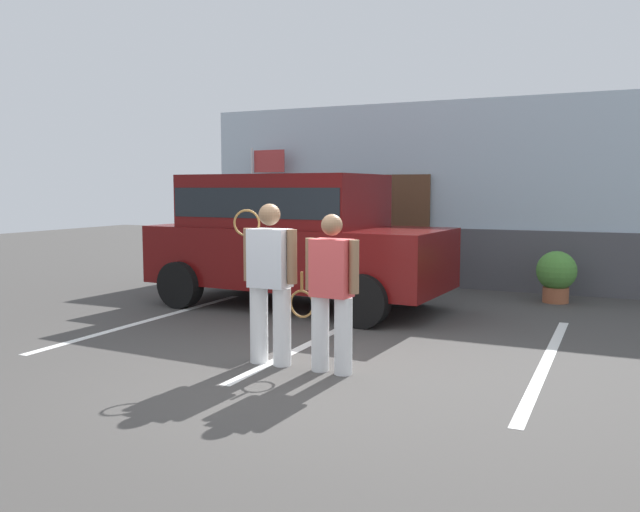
# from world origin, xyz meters

# --- Properties ---
(ground_plane) EXTENTS (40.00, 40.00, 0.00)m
(ground_plane) POSITION_xyz_m (0.00, 0.00, 0.00)
(ground_plane) COLOR #423F3D
(parking_stripe_0) EXTENTS (0.12, 4.40, 0.01)m
(parking_stripe_0) POSITION_xyz_m (-3.17, 1.50, 0.00)
(parking_stripe_0) COLOR silver
(parking_stripe_0) RESTS_ON ground_plane
(parking_stripe_1) EXTENTS (0.12, 4.40, 0.01)m
(parking_stripe_1) POSITION_xyz_m (-0.52, 1.50, 0.00)
(parking_stripe_1) COLOR silver
(parking_stripe_1) RESTS_ON ground_plane
(parking_stripe_2) EXTENTS (0.12, 4.40, 0.01)m
(parking_stripe_2) POSITION_xyz_m (2.13, 1.50, 0.00)
(parking_stripe_2) COLOR silver
(parking_stripe_2) RESTS_ON ground_plane
(house_frontage) EXTENTS (10.26, 0.40, 3.45)m
(house_frontage) POSITION_xyz_m (-0.01, 6.43, 1.62)
(house_frontage) COLOR silver
(house_frontage) RESTS_ON ground_plane
(parked_suv) EXTENTS (4.70, 2.38, 2.05)m
(parked_suv) POSITION_xyz_m (-1.88, 3.30, 1.15)
(parked_suv) COLOR #590C0C
(parked_suv) RESTS_ON ground_plane
(tennis_player_man) EXTENTS (0.77, 0.27, 1.69)m
(tennis_player_man) POSITION_xyz_m (-0.51, 0.17, 0.88)
(tennis_player_man) COLOR white
(tennis_player_man) RESTS_ON ground_plane
(tennis_player_woman) EXTENTS (0.85, 0.28, 1.59)m
(tennis_player_woman) POSITION_xyz_m (0.20, 0.14, 0.82)
(tennis_player_woman) COLOR white
(tennis_player_woman) RESTS_ON ground_plane
(potted_plant_by_porch) EXTENTS (0.63, 0.63, 0.84)m
(potted_plant_by_porch) POSITION_xyz_m (1.86, 5.36, 0.46)
(potted_plant_by_porch) COLOR #9E5638
(potted_plant_by_porch) RESTS_ON ground_plane
(flag_pole) EXTENTS (0.80, 0.11, 2.66)m
(flag_pole) POSITION_xyz_m (-3.99, 6.02, 1.86)
(flag_pole) COLOR silver
(flag_pole) RESTS_ON ground_plane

